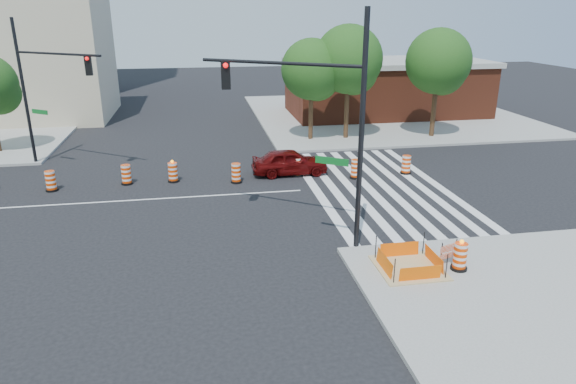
# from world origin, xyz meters

# --- Properties ---
(ground) EXTENTS (120.00, 120.00, 0.00)m
(ground) POSITION_xyz_m (0.00, 0.00, 0.00)
(ground) COLOR black
(ground) RESTS_ON ground
(sidewalk_ne) EXTENTS (22.00, 22.00, 0.15)m
(sidewalk_ne) POSITION_xyz_m (18.00, 18.00, 0.07)
(sidewalk_ne) COLOR gray
(sidewalk_ne) RESTS_ON ground
(crosswalk_east) EXTENTS (6.75, 13.50, 0.01)m
(crosswalk_east) POSITION_xyz_m (10.95, 0.00, 0.01)
(crosswalk_east) COLOR silver
(crosswalk_east) RESTS_ON ground
(lane_centerline) EXTENTS (14.00, 0.12, 0.01)m
(lane_centerline) POSITION_xyz_m (0.00, 0.00, 0.01)
(lane_centerline) COLOR silver
(lane_centerline) RESTS_ON ground
(excavation_pit) EXTENTS (2.20, 2.20, 0.90)m
(excavation_pit) POSITION_xyz_m (9.00, -9.00, 0.22)
(excavation_pit) COLOR tan
(excavation_pit) RESTS_ON ground
(brick_storefront) EXTENTS (16.50, 8.50, 4.60)m
(brick_storefront) POSITION_xyz_m (18.00, 18.00, 2.32)
(brick_storefront) COLOR maroon
(brick_storefront) RESTS_ON ground
(beige_midrise) EXTENTS (14.00, 10.00, 10.00)m
(beige_midrise) POSITION_xyz_m (-12.00, 22.00, 5.00)
(beige_midrise) COLOR #C5B996
(beige_midrise) RESTS_ON ground
(red_coupe) EXTENTS (4.16, 1.73, 1.41)m
(red_coupe) POSITION_xyz_m (6.97, 2.77, 0.70)
(red_coupe) COLOR #4F0706
(red_coupe) RESTS_ON ground
(signal_pole_se) EXTENTS (5.38, 3.77, 8.50)m
(signal_pole_se) POSITION_xyz_m (6.29, -5.93, 5.20)
(signal_pole_se) COLOR black
(signal_pole_se) RESTS_ON ground
(signal_pole_nw) EXTENTS (5.04, 3.63, 8.03)m
(signal_pole_nw) POSITION_xyz_m (-5.99, 6.33, 4.92)
(signal_pole_nw) COLOR black
(signal_pole_nw) RESTS_ON ground
(pit_drum) EXTENTS (0.57, 0.57, 1.12)m
(pit_drum) POSITION_xyz_m (10.65, -9.36, 0.61)
(pit_drum) COLOR black
(pit_drum) RESTS_ON ground
(barricade) EXTENTS (0.73, 0.26, 0.89)m
(barricade) POSITION_xyz_m (10.45, -8.93, 0.64)
(barricade) COLOR #E43D04
(barricade) RESTS_ON ground
(tree_north_c) EXTENTS (4.03, 4.03, 6.86)m
(tree_north_c) POSITION_xyz_m (9.77, 10.08, 4.60)
(tree_north_c) COLOR #382314
(tree_north_c) RESTS_ON ground
(tree_north_d) EXTENTS (4.54, 4.54, 7.73)m
(tree_north_d) POSITION_xyz_m (12.27, 10.01, 5.19)
(tree_north_d) COLOR #382314
(tree_north_d) RESTS_ON ground
(tree_north_e) EXTENTS (4.40, 4.40, 7.47)m
(tree_north_e) POSITION_xyz_m (18.39, 9.45, 5.02)
(tree_north_e) COLOR #382314
(tree_north_e) RESTS_ON ground
(median_drum_2) EXTENTS (0.60, 0.60, 1.02)m
(median_drum_2) POSITION_xyz_m (-5.24, 2.12, 0.48)
(median_drum_2) COLOR black
(median_drum_2) RESTS_ON ground
(median_drum_3) EXTENTS (0.60, 0.60, 1.02)m
(median_drum_3) POSITION_xyz_m (-1.66, 2.56, 0.48)
(median_drum_3) COLOR black
(median_drum_3) RESTS_ON ground
(median_drum_4) EXTENTS (0.60, 0.60, 1.18)m
(median_drum_4) POSITION_xyz_m (0.70, 2.54, 0.49)
(median_drum_4) COLOR black
(median_drum_4) RESTS_ON ground
(median_drum_5) EXTENTS (0.60, 0.60, 1.02)m
(median_drum_5) POSITION_xyz_m (3.95, 1.82, 0.48)
(median_drum_5) COLOR black
(median_drum_5) RESTS_ON ground
(median_drum_6) EXTENTS (0.60, 0.60, 1.02)m
(median_drum_6) POSITION_xyz_m (7.31, 2.36, 0.48)
(median_drum_6) COLOR black
(median_drum_6) RESTS_ON ground
(median_drum_7) EXTENTS (0.60, 0.60, 1.02)m
(median_drum_7) POSITION_xyz_m (10.31, 1.45, 0.48)
(median_drum_7) COLOR black
(median_drum_7) RESTS_ON ground
(median_drum_8) EXTENTS (0.60, 0.60, 1.02)m
(median_drum_8) POSITION_xyz_m (13.28, 1.73, 0.48)
(median_drum_8) COLOR black
(median_drum_8) RESTS_ON ground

